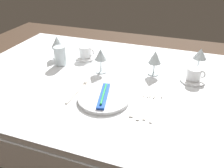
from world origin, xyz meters
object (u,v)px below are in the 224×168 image
object	(u,v)px
toothbrush_package	(104,95)
drink_tumbler	(60,57)
wine_glass_left	(101,56)
wine_glass_far	(57,43)
wine_glass_centre	(200,55)
wine_glass_right	(155,58)
coffee_cup_right	(194,74)
spoon_dessert	(150,103)
spoon_tea	(157,104)
spoon_soup	(143,103)
dinner_knife	(135,104)
dinner_plate	(104,98)
coffee_cup_left	(85,52)
fork_outer	(79,90)

from	to	relation	value
toothbrush_package	drink_tumbler	xyz separation A→B (m)	(-0.39, 0.27, 0.03)
wine_glass_left	wine_glass_far	world-z (taller)	wine_glass_far
wine_glass_left	wine_glass_centre	bearing A→B (deg)	19.75
wine_glass_right	drink_tumbler	world-z (taller)	wine_glass_right
coffee_cup_right	wine_glass_left	bearing A→B (deg)	-173.44
toothbrush_package	spoon_dessert	world-z (taller)	toothbrush_package
spoon_dessert	wine_glass_centre	bearing A→B (deg)	64.34
drink_tumbler	spoon_tea	bearing A→B (deg)	-19.84
spoon_soup	wine_glass_left	xyz separation A→B (m)	(-0.30, 0.23, 0.10)
wine_glass_left	wine_glass_right	distance (m)	0.30
dinner_knife	dinner_plate	bearing A→B (deg)	-174.08
dinner_plate	spoon_soup	world-z (taller)	dinner_plate
wine_glass_right	wine_glass_far	bearing A→B (deg)	177.63
wine_glass_left	dinner_plate	bearing A→B (deg)	-66.08
wine_glass_centre	spoon_soup	bearing A→B (deg)	-118.44
dinner_plate	spoon_dessert	bearing A→B (deg)	11.23
dinner_plate	spoon_dessert	distance (m)	0.22
spoon_tea	coffee_cup_left	xyz separation A→B (m)	(-0.52, 0.36, 0.04)
toothbrush_package	wine_glass_right	xyz separation A→B (m)	(0.18, 0.34, 0.07)
dinner_knife	spoon_soup	distance (m)	0.04
dinner_plate	spoon_dessert	xyz separation A→B (m)	(0.21, 0.04, -0.01)
dinner_plate	coffee_cup_right	xyz separation A→B (m)	(0.39, 0.32, 0.03)
spoon_tea	dinner_plate	bearing A→B (deg)	-169.29
fork_outer	coffee_cup_left	size ratio (longest dim) A/B	2.27
spoon_soup	dinner_plate	bearing A→B (deg)	-168.98
coffee_cup_right	spoon_tea	bearing A→B (deg)	-118.10
wine_glass_far	dinner_plate	bearing A→B (deg)	-38.55
spoon_tea	spoon_soup	bearing A→B (deg)	-170.23
spoon_tea	drink_tumbler	bearing A→B (deg)	160.16
toothbrush_package	wine_glass_left	distance (m)	0.30
spoon_soup	drink_tumbler	xyz separation A→B (m)	(-0.57, 0.24, 0.05)
dinner_plate	wine_glass_centre	bearing A→B (deg)	47.91
dinner_plate	spoon_tea	distance (m)	0.25
fork_outer	wine_glass_far	size ratio (longest dim) A/B	1.60
fork_outer	spoon_dessert	xyz separation A→B (m)	(0.36, 0.01, 0.00)
spoon_dessert	coffee_cup_left	bearing A→B (deg)	143.69
spoon_soup	wine_glass_far	xyz separation A→B (m)	(-0.64, 0.33, 0.10)
spoon_soup	wine_glass_right	world-z (taller)	wine_glass_right
spoon_dessert	spoon_tea	xyz separation A→B (m)	(0.03, 0.00, -0.00)
spoon_soup	wine_glass_centre	size ratio (longest dim) A/B	1.52
spoon_tea	drink_tumbler	distance (m)	0.67
toothbrush_package	wine_glass_centre	xyz separation A→B (m)	(0.41, 0.46, 0.08)
spoon_soup	wine_glass_far	distance (m)	0.72
wine_glass_far	spoon_tea	bearing A→B (deg)	-24.28
spoon_dessert	wine_glass_far	distance (m)	0.75
fork_outer	coffee_cup_right	bearing A→B (deg)	27.92
dinner_plate	fork_outer	xyz separation A→B (m)	(-0.15, 0.04, -0.01)
fork_outer	spoon_tea	bearing A→B (deg)	1.45
drink_tumbler	spoon_dessert	bearing A→B (deg)	-21.15
dinner_plate	drink_tumbler	distance (m)	0.48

